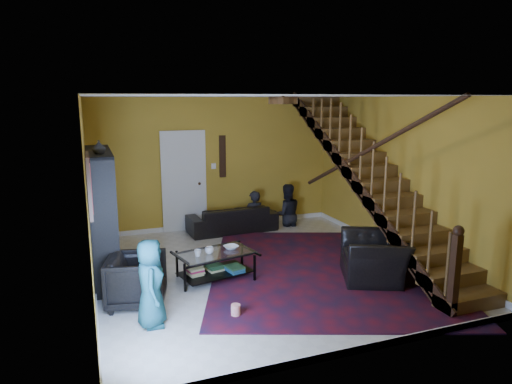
% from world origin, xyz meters
% --- Properties ---
extents(floor, '(5.50, 5.50, 0.00)m').
position_xyz_m(floor, '(0.00, 0.00, 0.00)').
color(floor, beige).
rests_on(floor, ground).
extents(room, '(5.50, 5.50, 5.50)m').
position_xyz_m(room, '(-1.33, 1.33, 0.05)').
color(room, gold).
rests_on(room, ground).
extents(staircase, '(0.95, 5.02, 3.18)m').
position_xyz_m(staircase, '(2.12, -0.00, 1.40)').
color(staircase, brown).
rests_on(staircase, floor).
extents(bookshelf, '(0.35, 1.80, 2.00)m').
position_xyz_m(bookshelf, '(-2.40, 0.60, 0.96)').
color(bookshelf, black).
rests_on(bookshelf, floor).
extents(door, '(0.82, 0.05, 2.05)m').
position_xyz_m(door, '(-0.70, 2.73, 1.02)').
color(door, silver).
rests_on(door, floor).
extents(framed_picture, '(0.04, 0.74, 0.74)m').
position_xyz_m(framed_picture, '(-2.57, -0.90, 1.75)').
color(framed_picture, maroon).
rests_on(framed_picture, room).
extents(wall_hanging, '(0.14, 0.03, 0.90)m').
position_xyz_m(wall_hanging, '(0.15, 2.73, 1.55)').
color(wall_hanging, black).
rests_on(wall_hanging, room).
extents(ceiling_fixture, '(0.40, 0.40, 0.10)m').
position_xyz_m(ceiling_fixture, '(0.00, -0.80, 2.74)').
color(ceiling_fixture, '#3F2814').
rests_on(ceiling_fixture, room).
extents(rug, '(4.90, 5.21, 0.02)m').
position_xyz_m(rug, '(0.98, -0.41, 0.01)').
color(rug, '#4A0D1A').
rests_on(rug, floor).
extents(sofa, '(1.89, 0.81, 0.54)m').
position_xyz_m(sofa, '(0.22, 2.30, 0.27)').
color(sofa, black).
rests_on(sofa, floor).
extents(armchair_left, '(0.92, 0.91, 0.70)m').
position_xyz_m(armchair_left, '(-2.05, -0.62, 0.35)').
color(armchair_left, black).
rests_on(armchair_left, floor).
extents(armchair_right, '(1.30, 1.37, 0.70)m').
position_xyz_m(armchair_right, '(1.50, -0.99, 0.35)').
color(armchair_right, black).
rests_on(armchair_right, floor).
extents(person_adult_a, '(0.48, 0.33, 1.28)m').
position_xyz_m(person_adult_a, '(0.73, 2.35, 0.19)').
color(person_adult_a, black).
rests_on(person_adult_a, sofa).
extents(person_adult_b, '(0.73, 0.60, 1.38)m').
position_xyz_m(person_adult_b, '(1.50, 2.35, 0.24)').
color(person_adult_b, black).
rests_on(person_adult_b, sofa).
extents(person_child, '(0.41, 0.58, 1.11)m').
position_xyz_m(person_child, '(-1.95, -1.29, 0.56)').
color(person_child, '#164F56').
rests_on(person_child, armchair_left).
extents(coffee_table, '(1.26, 0.91, 0.44)m').
position_xyz_m(coffee_table, '(-0.82, -0.13, 0.25)').
color(coffee_table, black).
rests_on(coffee_table, floor).
extents(cup_a, '(0.16, 0.16, 0.10)m').
position_xyz_m(cup_a, '(-0.91, -0.15, 0.49)').
color(cup_a, '#999999').
rests_on(cup_a, coffee_table).
extents(cup_b, '(0.12, 0.12, 0.10)m').
position_xyz_m(cup_b, '(-1.11, -0.21, 0.49)').
color(cup_b, '#999999').
rests_on(cup_b, coffee_table).
extents(bowl, '(0.28, 0.28, 0.05)m').
position_xyz_m(bowl, '(-0.54, -0.06, 0.46)').
color(bowl, '#999999').
rests_on(bowl, coffee_table).
extents(vase, '(0.18, 0.18, 0.19)m').
position_xyz_m(vase, '(-2.41, 0.10, 2.10)').
color(vase, '#999999').
rests_on(vase, bookshelf).
extents(popcorn_bucket, '(0.15, 0.15, 0.14)m').
position_xyz_m(popcorn_bucket, '(-0.91, -1.43, 0.09)').
color(popcorn_bucket, red).
rests_on(popcorn_bucket, rug).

